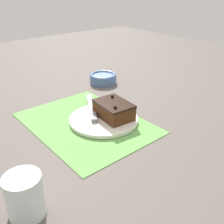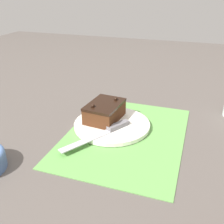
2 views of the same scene
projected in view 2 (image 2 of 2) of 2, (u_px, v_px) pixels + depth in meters
ground_plane at (125, 135)px, 0.79m from camera, size 3.00×3.00×0.00m
placemat_woven at (126, 134)px, 0.79m from camera, size 0.46×0.34×0.00m
cake_plate at (112, 124)px, 0.83m from camera, size 0.24×0.24×0.01m
chocolate_cake at (105, 111)px, 0.83m from camera, size 0.14×0.11×0.06m
serving_knife at (108, 130)px, 0.77m from camera, size 0.22×0.14×0.01m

